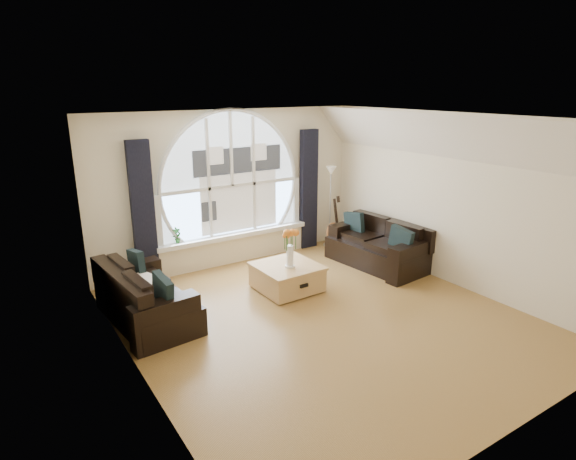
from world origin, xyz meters
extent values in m
cube|color=brown|center=(0.00, 0.00, 0.00)|extent=(5.00, 5.50, 0.01)
cube|color=silver|center=(0.00, 0.00, 2.70)|extent=(5.00, 5.50, 0.01)
cube|color=beige|center=(0.00, 2.75, 1.35)|extent=(5.00, 0.01, 2.70)
cube|color=beige|center=(0.00, -2.75, 1.35)|extent=(5.00, 0.01, 2.70)
cube|color=beige|center=(-2.50, 0.00, 1.35)|extent=(0.01, 5.50, 2.70)
cube|color=beige|center=(2.50, 0.00, 1.35)|extent=(0.01, 5.50, 2.70)
cube|color=silver|center=(2.20, 0.00, 2.35)|extent=(0.92, 5.50, 0.72)
cube|color=silver|center=(0.00, 2.72, 1.62)|extent=(2.60, 0.06, 2.15)
cube|color=white|center=(0.00, 2.65, 0.51)|extent=(2.90, 0.22, 0.08)
cube|color=white|center=(0.00, 2.69, 1.62)|extent=(2.76, 0.08, 2.15)
cube|color=silver|center=(0.15, 2.71, 1.50)|extent=(1.70, 0.02, 1.50)
cube|color=black|center=(-1.60, 2.63, 1.15)|extent=(0.35, 0.12, 2.30)
cube|color=black|center=(1.60, 2.63, 1.15)|extent=(0.35, 0.12, 2.30)
cube|color=black|center=(-2.03, 1.27, 0.40)|extent=(1.02, 1.80, 0.77)
cube|color=black|center=(2.04, 1.13, 0.40)|extent=(1.06, 1.85, 0.79)
cube|color=tan|center=(0.11, 1.10, 0.23)|extent=(0.94, 0.94, 0.45)
cube|color=silver|center=(-2.08, 1.33, 0.50)|extent=(0.73, 0.73, 0.10)
cube|color=white|center=(0.10, 1.01, 0.80)|extent=(0.24, 0.24, 0.70)
cube|color=#B2B2B2|center=(1.98, 2.43, 0.80)|extent=(0.24, 0.24, 1.60)
cube|color=#965B2E|center=(1.99, 2.32, 0.53)|extent=(0.37, 0.25, 1.06)
imported|color=#1E6023|center=(-1.07, 2.65, 0.69)|extent=(0.17, 0.13, 0.28)
camera|label=1|loc=(-3.66, -4.71, 3.09)|focal=29.81mm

